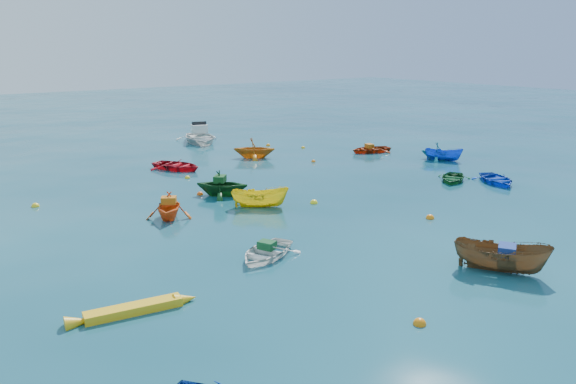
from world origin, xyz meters
TOP-DOWN VIEW (x-y plane):
  - ground at (0.00, 0.00)m, footprint 160.00×160.00m
  - dinghy_white_near at (-5.28, -0.83)m, footprint 3.38×3.01m
  - sampan_brown_mid at (0.47, -6.69)m, footprint 2.66×3.34m
  - dinghy_blue_se at (11.51, 0.91)m, footprint 3.33×3.62m
  - dinghy_orange_w at (-6.07, 5.72)m, footprint 3.06×3.17m
  - sampan_yellow_mid at (-1.84, 4.76)m, footprint 2.84×2.43m
  - dinghy_green_e at (9.93, 2.70)m, footprint 3.21×2.95m
  - dinghy_cyan_se at (14.20, 7.21)m, footprint 2.77×2.94m
  - dinghy_green_n at (-2.25, 7.67)m, footprint 3.50×3.49m
  - dinghy_red_ne at (12.35, 11.82)m, footprint 3.39×2.73m
  - sampan_blue_far at (14.21, 6.79)m, footprint 2.12×2.59m
  - dinghy_red_far at (-1.43, 14.77)m, footprint 3.57×4.02m
  - dinghy_orange_far at (4.46, 15.02)m, footprint 3.70×3.63m
  - kayak_yellow at (-10.83, -2.24)m, footprint 3.52×0.99m
  - motorboat_white at (4.29, 22.71)m, footprint 4.62×5.51m
  - tarp_green_a at (-5.19, -0.79)m, footprint 0.67×0.74m
  - tarp_blue_a at (0.55, -6.82)m, footprint 0.92×0.86m
  - tarp_orange_a at (-6.05, 5.76)m, footprint 0.81×0.76m
  - tarp_green_b at (-2.32, 7.74)m, footprint 0.87×0.88m
  - tarp_orange_b at (12.26, 11.84)m, footprint 0.58×0.70m
  - buoy_or_a at (-4.67, -7.60)m, footprint 0.37×0.37m
  - buoy_ye_a at (0.64, 3.73)m, footprint 0.38×0.38m
  - buoy_or_b at (3.28, -1.28)m, footprint 0.38×0.38m
  - buoy_or_c at (-3.11, 8.48)m, footprint 0.33×0.33m
  - buoy_ye_c at (-1.98, 12.20)m, footprint 0.31×0.31m
  - buoy_or_d at (6.89, 11.56)m, footprint 0.29×0.29m
  - buoy_ye_d at (-10.52, 11.16)m, footprint 0.37×0.37m
  - buoy_or_e at (7.86, 18.34)m, footprint 0.34×0.34m
  - buoy_ye_e at (9.42, 15.97)m, footprint 0.31×0.31m

SIDE VIEW (x-z plane):
  - ground at x=0.00m, z-range 0.00..0.00m
  - dinghy_white_near at x=-5.28m, z-range -0.29..0.29m
  - sampan_brown_mid at x=0.47m, z-range -0.62..0.62m
  - dinghy_blue_se at x=11.51m, z-range -0.31..0.31m
  - dinghy_orange_w at x=-6.07m, z-range -0.64..0.64m
  - sampan_yellow_mid at x=-1.84m, z-range -0.53..0.53m
  - dinghy_green_e at x=9.93m, z-range -0.27..0.27m
  - dinghy_cyan_se at x=14.20m, z-range -0.62..0.62m
  - dinghy_green_n at x=-2.25m, z-range -0.70..0.70m
  - dinghy_red_ne at x=12.35m, z-range -0.31..0.31m
  - sampan_blue_far at x=14.21m, z-range -0.48..0.48m
  - dinghy_red_far at x=-1.43m, z-range -0.34..0.34m
  - dinghy_orange_far at x=4.46m, z-range -0.74..0.74m
  - kayak_yellow at x=-10.83m, z-range -0.17..0.17m
  - motorboat_white at x=4.29m, z-range -0.79..0.79m
  - buoy_or_a at x=-4.67m, z-range -0.19..0.19m
  - buoy_ye_a at x=0.64m, z-range -0.19..0.19m
  - buoy_or_b at x=3.28m, z-range -0.19..0.19m
  - buoy_or_c at x=-3.11m, z-range -0.17..0.17m
  - buoy_ye_c at x=-1.98m, z-range -0.16..0.16m
  - buoy_or_d at x=6.89m, z-range -0.15..0.15m
  - buoy_ye_d at x=-10.52m, z-range -0.19..0.19m
  - buoy_or_e at x=7.86m, z-range -0.17..0.17m
  - buoy_ye_e at x=9.42m, z-range -0.16..0.16m
  - tarp_green_a at x=-5.19m, z-range 0.29..0.58m
  - tarp_orange_b at x=12.26m, z-range 0.31..0.61m
  - tarp_blue_a at x=0.55m, z-range 0.62..0.97m
  - tarp_orange_a at x=-6.05m, z-range 0.64..0.96m
  - tarp_green_b at x=-2.32m, z-range 0.70..1.04m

